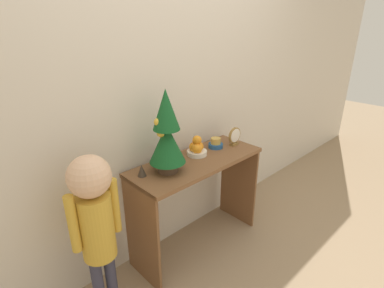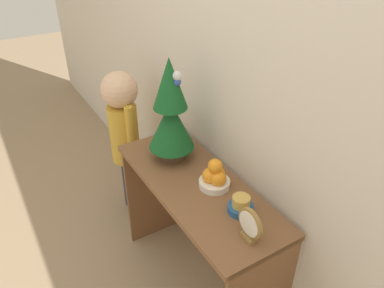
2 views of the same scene
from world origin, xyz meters
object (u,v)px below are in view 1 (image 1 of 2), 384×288
at_px(fruit_bowl, 197,148).
at_px(child_figure, 95,216).
at_px(singing_bowl, 216,144).
at_px(figurine, 142,170).
at_px(mini_tree, 167,133).
at_px(desk_clock, 235,137).

bearing_deg(fruit_bowl, child_figure, -172.79).
height_order(fruit_bowl, singing_bowl, fruit_bowl).
bearing_deg(figurine, mini_tree, -21.20).
bearing_deg(singing_bowl, fruit_bowl, 179.01).
bearing_deg(desk_clock, singing_bowl, 154.25).
bearing_deg(child_figure, figurine, 16.89).
xyz_separation_m(mini_tree, fruit_bowl, (0.33, 0.06, -0.22)).
distance_m(singing_bowl, desk_clock, 0.17).
bearing_deg(figurine, child_figure, -163.11).
relative_size(singing_bowl, child_figure, 0.11).
distance_m(mini_tree, child_figure, 0.67).
distance_m(fruit_bowl, singing_bowl, 0.21).
xyz_separation_m(singing_bowl, desk_clock, (0.15, -0.07, 0.04)).
xyz_separation_m(mini_tree, figurine, (-0.17, 0.07, -0.24)).
bearing_deg(fruit_bowl, mini_tree, -170.30).
bearing_deg(figurine, singing_bowl, -0.98).
relative_size(fruit_bowl, child_figure, 0.14).
xyz_separation_m(mini_tree, child_figure, (-0.58, -0.06, -0.33)).
xyz_separation_m(mini_tree, desk_clock, (0.70, -0.02, -0.20)).
xyz_separation_m(singing_bowl, figurine, (-0.72, 0.01, 0.01)).
height_order(mini_tree, singing_bowl, mini_tree).
height_order(desk_clock, figurine, desk_clock).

